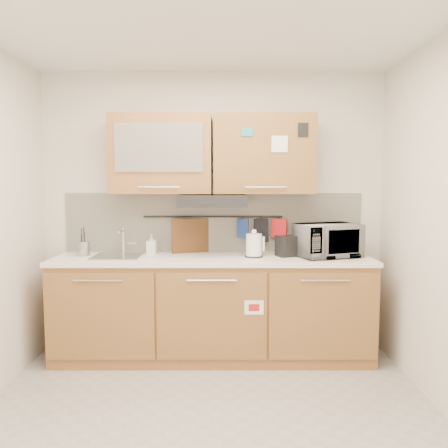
{
  "coord_description": "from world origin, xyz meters",
  "views": [
    {
      "loc": [
        0.1,
        -2.65,
        1.57
      ],
      "look_at": [
        0.1,
        1.05,
        1.23
      ],
      "focal_mm": 35.0,
      "sensor_mm": 36.0,
      "label": 1
    }
  ],
  "objects": [
    {
      "name": "wall_back",
      "position": [
        0.0,
        1.5,
        1.3
      ],
      "size": [
        3.2,
        0.0,
        3.2
      ],
      "primitive_type": "plane",
      "rotation": [
        1.57,
        0.0,
        0.0
      ],
      "color": "silver",
      "rests_on": "ground"
    },
    {
      "name": "countertop",
      "position": [
        0.0,
        1.19,
        0.9
      ],
      "size": [
        2.82,
        0.62,
        0.04
      ],
      "primitive_type": "cube",
      "color": "white",
      "rests_on": "base_cabinet"
    },
    {
      "name": "toaster",
      "position": [
        0.7,
        1.24,
        1.01
      ],
      "size": [
        0.28,
        0.22,
        0.18
      ],
      "rotation": [
        0.0,
        0.0,
        0.37
      ],
      "color": "black",
      "rests_on": "countertop"
    },
    {
      "name": "dark_pouch",
      "position": [
        0.45,
        1.44,
        1.13
      ],
      "size": [
        0.14,
        0.05,
        0.22
      ],
      "primitive_type": "cube",
      "rotation": [
        0.0,
        0.0,
        -0.1
      ],
      "color": "black",
      "rests_on": "utensil_rail"
    },
    {
      "name": "microwave",
      "position": [
        1.02,
        1.2,
        1.07
      ],
      "size": [
        0.62,
        0.51,
        0.29
      ],
      "primitive_type": "imported",
      "rotation": [
        0.0,
        0.0,
        0.33
      ],
      "color": "#999999",
      "rests_on": "countertop"
    },
    {
      "name": "upper_cabinets",
      "position": [
        -0.0,
        1.32,
        1.83
      ],
      "size": [
        1.82,
        0.37,
        0.7
      ],
      "color": "#A66D3B",
      "rests_on": "wall_back"
    },
    {
      "name": "utensil_crock",
      "position": [
        -1.16,
        1.24,
        0.99
      ],
      "size": [
        0.12,
        0.12,
        0.26
      ],
      "rotation": [
        0.0,
        0.0,
        -0.17
      ],
      "color": "#A9A9AD",
      "rests_on": "countertop"
    },
    {
      "name": "oven_mitt",
      "position": [
        0.28,
        1.44,
        1.15
      ],
      "size": [
        0.11,
        0.06,
        0.18
      ],
      "primitive_type": "cube",
      "rotation": [
        0.0,
        0.0,
        -0.35
      ],
      "color": "navy",
      "rests_on": "utensil_rail"
    },
    {
      "name": "backsplash",
      "position": [
        0.0,
        1.49,
        1.2
      ],
      "size": [
        2.8,
        0.02,
        0.56
      ],
      "primitive_type": "cube",
      "color": "silver",
      "rests_on": "countertop"
    },
    {
      "name": "range_hood",
      "position": [
        0.0,
        1.25,
        1.42
      ],
      "size": [
        0.6,
        0.46,
        0.1
      ],
      "primitive_type": "cube",
      "color": "black",
      "rests_on": "upper_cabinets"
    },
    {
      "name": "kettle",
      "position": [
        0.37,
        1.19,
        1.02
      ],
      "size": [
        0.19,
        0.18,
        0.25
      ],
      "rotation": [
        0.0,
        0.0,
        0.33
      ],
      "color": "white",
      "rests_on": "countertop"
    },
    {
      "name": "utensil_rail",
      "position": [
        0.0,
        1.45,
        1.26
      ],
      "size": [
        1.3,
        0.02,
        0.02
      ],
      "primitive_type": "cylinder",
      "rotation": [
        0.0,
        1.57,
        0.0
      ],
      "color": "black",
      "rests_on": "backsplash"
    },
    {
      "name": "cutting_board",
      "position": [
        -0.21,
        1.44,
        1.02
      ],
      "size": [
        0.35,
        0.14,
        0.45
      ],
      "primitive_type": "cube",
      "rotation": [
        0.0,
        0.0,
        0.33
      ],
      "color": "brown",
      "rests_on": "utensil_rail"
    },
    {
      "name": "sink",
      "position": [
        -0.85,
        1.21,
        0.92
      ],
      "size": [
        0.42,
        0.4,
        0.26
      ],
      "color": "silver",
      "rests_on": "countertop"
    },
    {
      "name": "ceiling",
      "position": [
        0.0,
        0.0,
        2.6
      ],
      "size": [
        3.2,
        3.2,
        0.0
      ],
      "primitive_type": "plane",
      "rotation": [
        3.14,
        0.0,
        0.0
      ],
      "color": "white",
      "rests_on": "wall_back"
    },
    {
      "name": "pot_holder",
      "position": [
        0.62,
        1.44,
        1.15
      ],
      "size": [
        0.14,
        0.08,
        0.18
      ],
      "primitive_type": "cube",
      "rotation": [
        0.0,
        0.0,
        -0.4
      ],
      "color": "red",
      "rests_on": "utensil_rail"
    },
    {
      "name": "base_cabinet",
      "position": [
        0.0,
        1.19,
        0.41
      ],
      "size": [
        2.8,
        0.64,
        0.88
      ],
      "color": "#A66D3B",
      "rests_on": "floor"
    },
    {
      "name": "soap_bottle",
      "position": [
        -0.57,
        1.33,
        1.02
      ],
      "size": [
        0.09,
        0.09,
        0.19
      ],
      "primitive_type": "imported",
      "rotation": [
        0.0,
        0.0,
        -0.03
      ],
      "color": "#999999",
      "rests_on": "countertop"
    },
    {
      "name": "floor",
      "position": [
        0.0,
        0.0,
        0.0
      ],
      "size": [
        3.2,
        3.2,
        0.0
      ],
      "primitive_type": "plane",
      "color": "#9E9993",
      "rests_on": "ground"
    }
  ]
}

